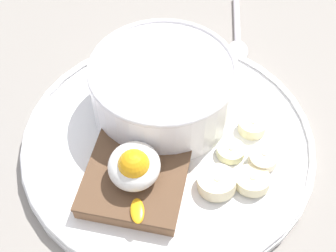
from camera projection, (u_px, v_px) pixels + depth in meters
ground_plane at (168, 150)px, 48.23cm from camera, size 120.00×120.00×2.00cm
plate at (168, 140)px, 46.82cm from camera, size 29.11×29.11×1.60cm
oatmeal_bowl at (163, 88)px, 46.82cm from camera, size 14.67×14.67×6.08cm
toast_slice at (136, 179)px, 42.63cm from camera, size 10.54×10.54×1.61cm
poached_egg at (134, 166)px, 40.67cm from camera, size 7.46×4.65×3.80cm
banana_slice_front at (263, 158)px, 44.23cm from camera, size 3.87×3.78×1.83cm
banana_slice_left at (231, 151)px, 45.15cm from camera, size 3.31×3.28×0.98cm
banana_slice_back at (252, 180)px, 42.89cm from camera, size 3.72×3.62×1.44cm
banana_slice_right at (217, 182)px, 42.59cm from camera, size 4.95×4.89×1.72cm
banana_slice_inner at (252, 126)px, 46.88cm from camera, size 2.92×2.94×1.33cm
spoon at (237, 36)px, 57.33cm from camera, size 12.18×2.53×0.80cm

